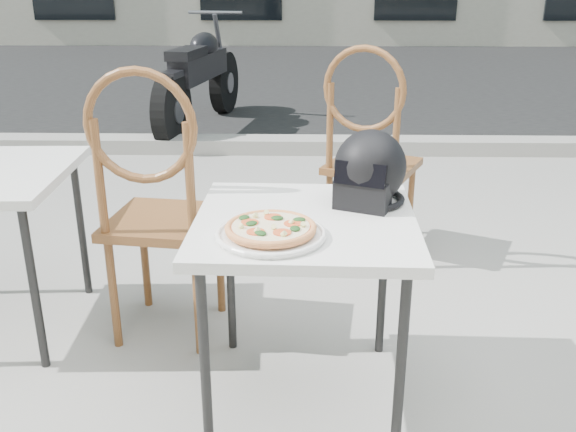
{
  "coord_description": "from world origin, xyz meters",
  "views": [
    {
      "loc": [
        -0.49,
        -2.18,
        1.41
      ],
      "look_at": [
        -0.53,
        -0.38,
        0.72
      ],
      "focal_mm": 40.0,
      "sensor_mm": 36.0,
      "label": 1
    }
  ],
  "objects_px": {
    "plate": "(271,234)",
    "pizza": "(271,228)",
    "cafe_chair_main": "(369,143)",
    "cafe_table_main": "(305,235)",
    "helmet": "(369,171)",
    "motorcycle": "(200,79)",
    "cafe_chair_side": "(156,195)"
  },
  "relations": [
    {
      "from": "pizza",
      "to": "helmet",
      "type": "xyz_separation_m",
      "value": [
        0.32,
        0.31,
        0.08
      ]
    },
    {
      "from": "helmet",
      "to": "cafe_chair_main",
      "type": "xyz_separation_m",
      "value": [
        0.1,
        1.04,
        -0.17
      ]
    },
    {
      "from": "plate",
      "to": "cafe_chair_side",
      "type": "height_order",
      "value": "cafe_chair_side"
    },
    {
      "from": "helmet",
      "to": "cafe_chair_main",
      "type": "relative_size",
      "value": 0.3
    },
    {
      "from": "cafe_table_main",
      "to": "plate",
      "type": "relative_size",
      "value": 1.68
    },
    {
      "from": "pizza",
      "to": "cafe_chair_side",
      "type": "xyz_separation_m",
      "value": [
        -0.46,
        0.53,
        -0.08
      ]
    },
    {
      "from": "cafe_chair_main",
      "to": "cafe_chair_side",
      "type": "relative_size",
      "value": 0.99
    },
    {
      "from": "cafe_table_main",
      "to": "motorcycle",
      "type": "distance_m",
      "value": 4.24
    },
    {
      "from": "helmet",
      "to": "motorcycle",
      "type": "relative_size",
      "value": 0.16
    },
    {
      "from": "helmet",
      "to": "cafe_chair_side",
      "type": "distance_m",
      "value": 0.82
    },
    {
      "from": "helmet",
      "to": "pizza",
      "type": "bearing_deg",
      "value": -112.78
    },
    {
      "from": "plate",
      "to": "pizza",
      "type": "distance_m",
      "value": 0.02
    },
    {
      "from": "cafe_table_main",
      "to": "helmet",
      "type": "distance_m",
      "value": 0.31
    },
    {
      "from": "cafe_table_main",
      "to": "cafe_chair_side",
      "type": "distance_m",
      "value": 0.67
    },
    {
      "from": "cafe_table_main",
      "to": "motorcycle",
      "type": "relative_size",
      "value": 0.35
    },
    {
      "from": "cafe_table_main",
      "to": "plate",
      "type": "height_order",
      "value": "plate"
    },
    {
      "from": "plate",
      "to": "pizza",
      "type": "bearing_deg",
      "value": 75.59
    },
    {
      "from": "pizza",
      "to": "motorcycle",
      "type": "distance_m",
      "value": 4.39
    },
    {
      "from": "cafe_table_main",
      "to": "cafe_chair_side",
      "type": "relative_size",
      "value": 0.65
    },
    {
      "from": "plate",
      "to": "cafe_chair_side",
      "type": "bearing_deg",
      "value": 130.98
    },
    {
      "from": "helmet",
      "to": "cafe_chair_side",
      "type": "height_order",
      "value": "cafe_chair_side"
    },
    {
      "from": "cafe_table_main",
      "to": "motorcycle",
      "type": "bearing_deg",
      "value": 103.2
    },
    {
      "from": "cafe_chair_main",
      "to": "cafe_chair_side",
      "type": "bearing_deg",
      "value": 67.95
    },
    {
      "from": "plate",
      "to": "helmet",
      "type": "xyz_separation_m",
      "value": [
        0.32,
        0.32,
        0.1
      ]
    },
    {
      "from": "motorcycle",
      "to": "pizza",
      "type": "bearing_deg",
      "value": -67.87
    },
    {
      "from": "plate",
      "to": "motorcycle",
      "type": "relative_size",
      "value": 0.21
    },
    {
      "from": "cafe_table_main",
      "to": "cafe_chair_main",
      "type": "distance_m",
      "value": 1.24
    },
    {
      "from": "plate",
      "to": "cafe_chair_main",
      "type": "bearing_deg",
      "value": 72.74
    },
    {
      "from": "pizza",
      "to": "cafe_chair_main",
      "type": "distance_m",
      "value": 1.43
    },
    {
      "from": "cafe_chair_main",
      "to": "plate",
      "type": "bearing_deg",
      "value": 97.58
    },
    {
      "from": "helmet",
      "to": "cafe_chair_main",
      "type": "height_order",
      "value": "cafe_chair_main"
    },
    {
      "from": "cafe_table_main",
      "to": "cafe_chair_main",
      "type": "height_order",
      "value": "cafe_chair_main"
    }
  ]
}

